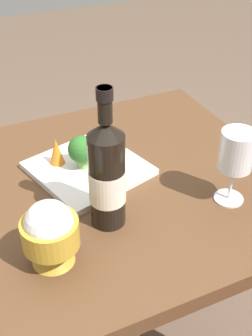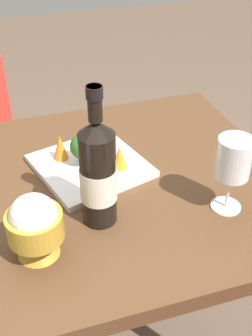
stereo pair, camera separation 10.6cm
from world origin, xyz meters
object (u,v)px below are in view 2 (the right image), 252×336
serving_plate (90,166)px  carrot_garnish_left (119,157)px  wine_glass (234,160)px  carrot_garnish_right (60,147)px  broccoli_floret (84,147)px  rice_bowl (35,225)px  wine_bottle (98,173)px

serving_plate → carrot_garnish_left: size_ratio=4.92×
serving_plate → wine_glass: bearing=136.7°
wine_glass → carrot_garnish_right: (0.32, -0.28, -0.08)m
wine_glass → carrot_garnish_left: size_ratio=2.86×
serving_plate → carrot_garnish_right: bearing=-34.7°
wine_glass → broccoli_floret: (0.27, -0.24, -0.06)m
broccoli_floret → wine_glass: bearing=138.0°
wine_glass → rice_bowl: (0.42, 0.01, -0.05)m
rice_bowl → wine_glass: bearing=-178.4°
serving_plate → broccoli_floret: bearing=-6.1°
rice_bowl → carrot_garnish_right: rice_bowl is taller
wine_glass → broccoli_floret: 0.37m
wine_bottle → rice_bowl: 0.16m
wine_glass → rice_bowl: size_ratio=1.26×
wine_glass → rice_bowl: wine_glass is taller
rice_bowl → carrot_garnish_left: (-0.23, -0.21, -0.03)m
serving_plate → wine_bottle: bearing=82.2°
carrot_garnish_left → carrot_garnish_right: bearing=-33.2°
wine_glass → wine_bottle: bearing=-10.1°
carrot_garnish_left → carrot_garnish_right: carrot_garnish_right is taller
wine_bottle → broccoli_floret: wine_bottle is taller
wine_bottle → carrot_garnish_left: 0.19m
broccoli_floret → carrot_garnish_right: size_ratio=1.25×
carrot_garnish_left → wine_glass: bearing=133.5°
serving_plate → carrot_garnish_left: (-0.07, 0.04, 0.04)m
rice_bowl → carrot_garnish_right: bearing=-109.2°
serving_plate → broccoli_floret: broccoli_floret is taller
carrot_garnish_right → broccoli_floret: bearing=139.7°
rice_bowl → carrot_garnish_right: (-0.10, -0.30, -0.02)m
wine_glass → broccoli_floret: wine_glass is taller
wine_bottle → serving_plate: (-0.03, -0.19, -0.11)m
carrot_garnish_left → broccoli_floret: bearing=-27.8°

